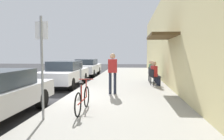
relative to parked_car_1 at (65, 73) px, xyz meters
The scene contains 15 objects.
ground_plane 3.54m from the parked_car_1, 71.51° to the right, with size 60.00×60.00×0.00m, color #2D2D30.
sidewalk_slab 3.65m from the parked_car_1, 21.04° to the right, with size 4.50×32.00×0.12m, color #9E9B93.
building_facade 6.20m from the parked_car_1, 12.66° to the right, with size 1.40×32.00×5.34m.
parked_car_1 is the anchor object (origin of this frame).
parked_car_2 5.61m from the parked_car_1, 90.00° to the left, with size 1.80×4.40×1.39m.
parking_meter 2.99m from the parked_car_1, 58.70° to the right, with size 0.12×0.10×1.32m.
street_sign 6.49m from the parked_car_1, 76.50° to the right, with size 0.32×0.06×2.60m.
bicycle_0 5.90m from the parked_car_1, 66.79° to the right, with size 0.46×1.71×0.90m.
cafe_chair_0 4.92m from the parked_car_1, ahead, with size 0.56×0.56×0.87m.
seated_patron_0 4.97m from the parked_car_1, ahead, with size 0.51×0.47×1.29m.
cafe_chair_1 4.97m from the parked_car_1, ahead, with size 0.50×0.50×0.87m.
seated_patron_1 5.03m from the parked_car_1, ahead, with size 0.47×0.41×1.29m.
cafe_chair_2 5.17m from the parked_car_1, 18.41° to the left, with size 0.44×0.44×0.87m.
seated_patron_2 5.23m from the parked_car_1, 18.21° to the left, with size 0.43×0.36×1.29m.
pedestrian_standing 4.00m from the parked_car_1, 42.41° to the right, with size 0.36×0.22×1.70m.
Camera 1 is at (2.63, -7.92, 1.78)m, focal length 33.14 mm.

